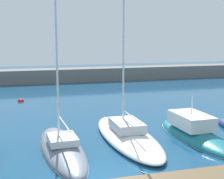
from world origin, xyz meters
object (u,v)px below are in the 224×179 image
object	(u,v)px
sailboat_slate_third	(62,148)
mooring_buoy_red	(21,102)
motorboat_teal_fifth	(194,133)
sailboat_white_fourth	(127,134)

from	to	relation	value
sailboat_slate_third	mooring_buoy_red	world-z (taller)	sailboat_slate_third
sailboat_slate_third	motorboat_teal_fifth	bearing A→B (deg)	-92.20
mooring_buoy_red	motorboat_teal_fifth	bearing A→B (deg)	-55.03
sailboat_slate_third	motorboat_teal_fifth	distance (m)	8.70
mooring_buoy_red	sailboat_slate_third	bearing A→B (deg)	-82.10
sailboat_white_fourth	motorboat_teal_fifth	bearing A→B (deg)	-102.29
sailboat_slate_third	mooring_buoy_red	size ratio (longest dim) A/B	24.59
sailboat_slate_third	mooring_buoy_red	bearing A→B (deg)	5.40
sailboat_white_fourth	mooring_buoy_red	distance (m)	15.97
sailboat_white_fourth	motorboat_teal_fifth	xyz separation A→B (m)	(4.35, -0.94, -0.06)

